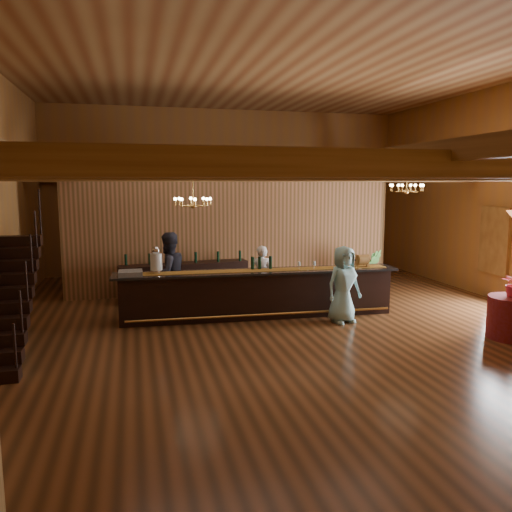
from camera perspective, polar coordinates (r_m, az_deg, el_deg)
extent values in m
plane|color=brown|center=(10.93, 3.61, -7.74)|extent=(14.00, 14.00, 0.00)
plane|color=#A17643|center=(10.80, 3.90, 21.57)|extent=(14.00, 14.00, 0.00)
cube|color=#9D652B|center=(17.31, -3.31, 7.37)|extent=(12.00, 0.10, 5.50)
cube|color=#9F733C|center=(5.53, 21.53, 9.72)|extent=(11.90, 0.20, 0.28)
cube|color=#9F733C|center=(7.71, 10.62, 9.56)|extent=(11.90, 0.20, 0.28)
cube|color=#9F733C|center=(10.04, 4.65, 9.32)|extent=(11.90, 0.20, 0.28)
cube|color=#9F733C|center=(12.43, 0.95, 9.13)|extent=(11.90, 0.20, 0.28)
cube|color=#9F733C|center=(14.86, -1.54, 8.98)|extent=(11.90, 0.20, 0.28)
cube|color=#9F733C|center=(17.12, -3.20, 8.87)|extent=(11.90, 0.20, 0.28)
cube|color=#9F733C|center=(10.11, -21.70, 9.56)|extent=(0.18, 13.90, 0.22)
cube|color=#9F733C|center=(10.52, 3.78, 10.04)|extent=(0.18, 13.90, 0.22)
cube|color=#9F733C|center=(12.62, 23.91, 9.06)|extent=(0.18, 13.90, 0.22)
cube|color=#9F733C|center=(14.65, -18.99, 2.28)|extent=(0.20, 0.20, 3.20)
cube|color=#9F733C|center=(16.48, 13.98, 3.09)|extent=(0.20, 0.20, 3.20)
cube|color=#935837|center=(13.86, -2.65, 2.19)|extent=(9.00, 0.18, 3.10)
cube|color=white|center=(14.38, 25.64, 1.61)|extent=(0.12, 1.05, 1.75)
cube|color=black|center=(9.65, -27.24, -5.29)|extent=(1.00, 0.28, 0.20)
cube|color=black|center=(9.88, -26.95, -3.79)|extent=(1.00, 0.28, 0.20)
cube|color=black|center=(10.11, -26.67, -2.36)|extent=(1.00, 0.28, 0.20)
cube|color=black|center=(10.35, -26.40, -0.99)|extent=(1.00, 0.28, 0.20)
cube|color=black|center=(10.59, -26.15, 0.31)|extent=(1.00, 0.28, 0.20)
cube|color=black|center=(10.84, -25.90, 1.56)|extent=(1.00, 0.28, 0.20)
cube|color=black|center=(16.26, 1.19, -0.46)|extent=(1.20, 0.60, 1.10)
cube|color=brown|center=(15.76, -9.40, -1.03)|extent=(1.00, 0.60, 1.00)
cube|color=black|center=(11.36, 0.29, -4.46)|extent=(6.15, 0.93, 1.02)
cube|color=black|center=(11.25, 0.29, -1.79)|extent=(6.46, 1.08, 0.05)
cube|color=maroon|center=(11.25, 0.29, -1.64)|extent=(6.03, 0.67, 0.01)
cylinder|color=gold|center=(11.06, 0.81, -6.71)|extent=(5.91, 0.31, 0.05)
cylinder|color=silver|center=(11.07, -11.31, -1.78)|extent=(0.18, 0.18, 0.08)
cylinder|color=silver|center=(11.03, -11.34, -0.65)|extent=(0.26, 0.26, 0.36)
sphere|color=silver|center=(10.99, -11.38, 0.63)|extent=(0.18, 0.18, 0.18)
cube|color=gray|center=(10.98, -14.15, -1.90)|extent=(0.50, 0.50, 0.10)
cube|color=brown|center=(11.85, 11.45, -0.59)|extent=(0.06, 0.06, 0.30)
cube|color=brown|center=(11.98, 12.66, -0.53)|extent=(0.06, 0.06, 0.30)
cylinder|color=brown|center=(11.91, 12.06, -0.42)|extent=(0.24, 0.24, 0.24)
cylinder|color=black|center=(11.32, -0.40, -0.83)|extent=(0.07, 0.07, 0.30)
cylinder|color=black|center=(11.35, 0.42, -0.81)|extent=(0.07, 0.07, 0.30)
cylinder|color=black|center=(11.40, 1.66, -0.77)|extent=(0.07, 0.07, 0.30)
cube|color=black|center=(13.31, -8.13, -2.81)|extent=(3.42, 1.00, 0.95)
cylinder|color=gold|center=(11.02, -7.25, 7.45)|extent=(0.02, 0.02, 0.67)
sphere|color=gold|center=(11.02, -7.22, 5.72)|extent=(0.12, 0.12, 0.12)
torus|color=gold|center=(11.02, -7.23, 6.23)|extent=(0.80, 0.80, 0.04)
cylinder|color=gold|center=(12.59, 16.84, 7.91)|extent=(0.02, 0.02, 0.38)
sphere|color=gold|center=(12.59, 16.81, 7.06)|extent=(0.12, 0.12, 0.12)
torus|color=gold|center=(12.59, 16.82, 7.51)|extent=(0.80, 0.80, 0.04)
imported|color=white|center=(12.19, 0.63, -2.36)|extent=(0.64, 0.51, 1.53)
imported|color=#262735|center=(11.66, -9.97, -2.01)|extent=(1.17, 1.10, 1.92)
imported|color=#8AC3C6|center=(11.02, 9.96, -3.22)|extent=(0.92, 0.71, 1.68)
imported|color=#3D7330|center=(14.10, 12.86, -1.74)|extent=(0.68, 0.55, 1.23)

